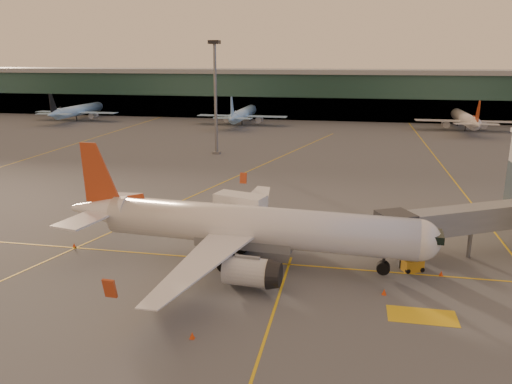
% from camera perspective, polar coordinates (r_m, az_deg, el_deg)
% --- Properties ---
extents(ground, '(600.00, 600.00, 0.00)m').
position_cam_1_polar(ground, '(51.97, -2.49, -10.01)').
color(ground, '#4C4F54').
rests_on(ground, ground).
extents(taxi_markings, '(100.12, 173.00, 0.01)m').
position_cam_1_polar(taxi_markings, '(94.66, -0.56, 1.72)').
color(taxi_markings, yellow).
rests_on(taxi_markings, ground).
extents(terminal, '(400.00, 20.00, 17.60)m').
position_cam_1_polar(terminal, '(188.27, 7.72, 11.05)').
color(terminal, '#19382D').
rests_on(terminal, ground).
extents(mast_west_near, '(2.40, 2.40, 25.60)m').
position_cam_1_polar(mast_west_near, '(116.16, -4.67, 11.61)').
color(mast_west_near, slate).
rests_on(mast_west_near, ground).
extents(distant_aircraft_row, '(225.00, 34.00, 13.00)m').
position_cam_1_polar(distant_aircraft_row, '(177.45, -10.65, 7.83)').
color(distant_aircraft_row, '#98CCFF').
rests_on(distant_aircraft_row, ground).
extents(main_airplane, '(41.98, 37.83, 12.67)m').
position_cam_1_polar(main_airplane, '(54.71, -1.43, -4.02)').
color(main_airplane, white).
rests_on(main_airplane, ground).
extents(jet_bridge, '(22.39, 13.98, 6.14)m').
position_cam_1_polar(jet_bridge, '(61.92, 24.46, -2.93)').
color(jet_bridge, slate).
rests_on(jet_bridge, ground).
extents(catering_truck, '(7.09, 4.53, 5.09)m').
position_cam_1_polar(catering_truck, '(64.30, -1.73, -2.19)').
color(catering_truck, red).
rests_on(catering_truck, ground).
extents(gpu_cart, '(2.47, 2.04, 1.25)m').
position_cam_1_polar(gpu_cart, '(56.26, 17.48, -8.02)').
color(gpu_cart, '#C48518').
rests_on(gpu_cart, ground).
extents(pushback_tug, '(3.98, 2.95, 1.83)m').
position_cam_1_polar(pushback_tug, '(63.26, 17.04, -5.24)').
color(pushback_tug, black).
rests_on(pushback_tug, ground).
extents(cone_nose, '(0.44, 0.44, 0.56)m').
position_cam_1_polar(cone_nose, '(56.16, 20.41, -8.71)').
color(cone_nose, '#E13F0B').
rests_on(cone_nose, ground).
extents(cone_tail, '(0.38, 0.38, 0.48)m').
position_cam_1_polar(cone_tail, '(64.13, -20.07, -5.72)').
color(cone_tail, '#E13F0B').
rests_on(cone_tail, ground).
extents(cone_wing_right, '(0.45, 0.45, 0.57)m').
position_cam_1_polar(cone_wing_right, '(42.43, -7.30, -15.95)').
color(cone_wing_right, '#E13F0B').
rests_on(cone_wing_right, ground).
extents(cone_wing_left, '(0.42, 0.42, 0.53)m').
position_cam_1_polar(cone_wing_left, '(73.23, 1.57, -2.16)').
color(cone_wing_left, '#E13F0B').
rests_on(cone_wing_left, ground).
extents(cone_fwd, '(0.47, 0.47, 0.60)m').
position_cam_1_polar(cone_fwd, '(50.40, 14.44, -11.00)').
color(cone_fwd, '#E13F0B').
rests_on(cone_fwd, ground).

